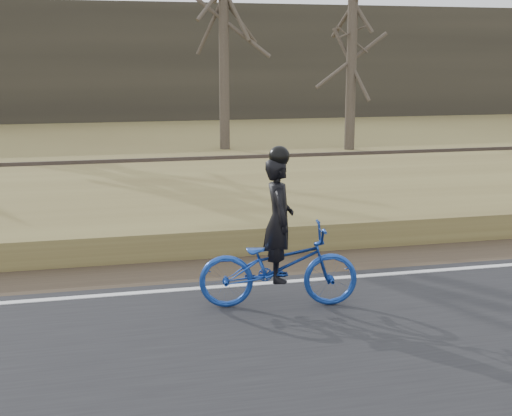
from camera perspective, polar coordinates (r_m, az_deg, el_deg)
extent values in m
cube|color=olive|center=(13.77, -19.22, -1.26)|extent=(120.00, 5.00, 0.44)
cube|color=slate|center=(17.48, -18.09, 1.51)|extent=(120.00, 3.00, 0.45)
cube|color=black|center=(17.43, -18.15, 2.47)|extent=(120.00, 2.40, 0.14)
cube|color=brown|center=(16.70, -18.36, 2.57)|extent=(120.00, 0.07, 0.15)
cube|color=brown|center=(18.12, -18.02, 3.28)|extent=(120.00, 0.07, 0.15)
cube|color=#383328|center=(39.19, -16.01, 11.15)|extent=(120.00, 4.00, 6.00)
imported|color=#153995|center=(9.14, 1.81, -4.65)|extent=(2.12, 1.04, 1.07)
imported|color=black|center=(8.99, 1.84, -0.95)|extent=(0.47, 0.63, 1.58)
sphere|color=black|center=(8.84, 1.87, 4.17)|extent=(0.26, 0.26, 0.26)
cylinder|color=brown|center=(25.58, -2.58, 13.23)|extent=(0.36, 0.36, 7.60)
cylinder|color=brown|center=(25.63, 7.66, 11.97)|extent=(0.36, 0.36, 6.56)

